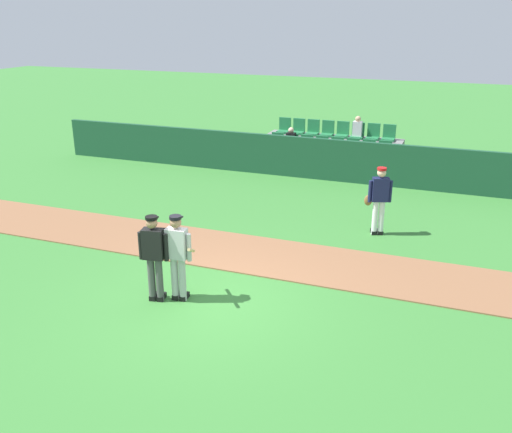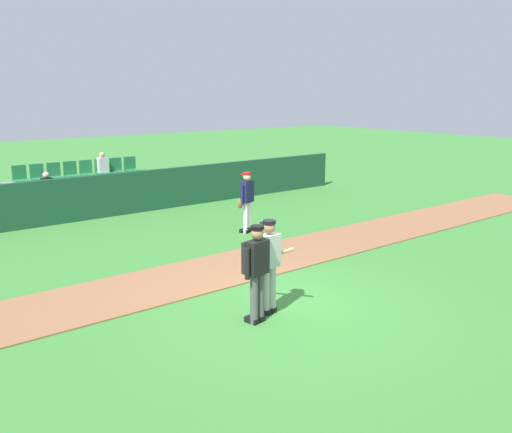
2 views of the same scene
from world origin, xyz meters
The scene contains 7 objects.
ground_plane centered at (0.00, 0.00, 0.00)m, with size 80.00×80.00×0.00m, color #387A33.
infield_dirt_path centered at (0.00, 2.43, 0.01)m, with size 28.00×2.09×0.03m, color brown.
dugout_fence centered at (0.00, 9.09, 0.70)m, with size 20.00×0.16×1.40m, color #19472D.
stadium_bleachers centered at (0.00, 10.54, 0.49)m, with size 5.00×2.10×1.90m.
batter_grey_jersey centered at (-0.50, -0.10, 0.97)m, with size 0.71×0.76×1.76m.
umpire_home_plate centered at (-0.91, -0.26, 1.00)m, with size 0.58×0.36×1.76m.
runner_navy_jersey centered at (2.58, 4.72, 0.96)m, with size 0.67×0.40×1.76m.
Camera 1 is at (4.31, -8.65, 5.31)m, focal length 38.92 mm.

